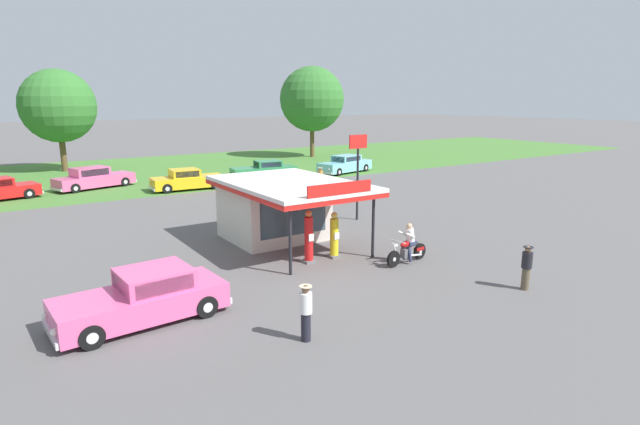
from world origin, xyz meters
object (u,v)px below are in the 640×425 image
(roadside_pole_sign, at_px, (358,162))
(parked_car_second_row_spare, at_px, (264,171))
(gas_pump_offside, at_px, (334,237))
(parked_car_back_row_far_right, at_px, (94,179))
(featured_classic_sedan, at_px, (144,298))
(motorcycle_with_rider, at_px, (408,247))
(parked_car_back_row_far_left, at_px, (345,165))
(bystander_chatting_near_pumps, at_px, (527,267))
(parked_car_back_row_centre_left, at_px, (188,180))
(bystander_leaning_by_kiosk, at_px, (320,178))
(bystander_strolling_foreground, at_px, (306,311))
(gas_pump_nearside, at_px, (309,239))

(roadside_pole_sign, bearing_deg, parked_car_second_row_spare, 81.22)
(gas_pump_offside, relative_size, parked_car_back_row_far_right, 0.32)
(featured_classic_sedan, bearing_deg, motorcycle_with_rider, -1.95)
(parked_car_back_row_far_right, height_order, parked_car_back_row_far_left, parked_car_back_row_far_right)
(motorcycle_with_rider, relative_size, bystander_chatting_near_pumps, 1.46)
(gas_pump_offside, height_order, parked_car_back_row_far_left, gas_pump_offside)
(parked_car_back_row_centre_left, xyz_separation_m, bystander_leaning_by_kiosk, (7.71, -5.34, 0.18))
(parked_car_back_row_far_right, height_order, bystander_leaning_by_kiosk, bystander_leaning_by_kiosk)
(gas_pump_offside, distance_m, bystander_chatting_near_pumps, 7.23)
(parked_car_back_row_centre_left, height_order, bystander_chatting_near_pumps, bystander_chatting_near_pumps)
(featured_classic_sedan, height_order, bystander_leaning_by_kiosk, bystander_leaning_by_kiosk)
(gas_pump_offside, distance_m, parked_car_back_row_far_left, 24.04)
(parked_car_second_row_spare, height_order, parked_car_back_row_far_right, parked_car_back_row_far_right)
(bystander_leaning_by_kiosk, bearing_deg, bystander_strolling_foreground, -124.65)
(bystander_strolling_foreground, bearing_deg, gas_pump_nearside, 56.92)
(roadside_pole_sign, bearing_deg, parked_car_back_row_centre_left, 107.37)
(gas_pump_nearside, distance_m, bystander_strolling_foreground, 6.54)
(parked_car_back_row_far_left, bearing_deg, parked_car_back_row_centre_left, -177.78)
(parked_car_second_row_spare, relative_size, bystander_chatting_near_pumps, 3.64)
(featured_classic_sedan, xyz_separation_m, parked_car_back_row_far_right, (2.96, 24.48, 0.03))
(bystander_leaning_by_kiosk, bearing_deg, parked_car_back_row_far_left, 42.17)
(motorcycle_with_rider, relative_size, roadside_pole_sign, 0.49)
(parked_car_back_row_far_right, relative_size, bystander_strolling_foreground, 3.73)
(gas_pump_offside, xyz_separation_m, roadside_pole_sign, (4.76, 4.65, 2.22))
(featured_classic_sedan, bearing_deg, parked_car_back_row_far_left, 42.78)
(parked_car_back_row_far_right, bearing_deg, gas_pump_offside, -77.53)
(bystander_leaning_by_kiosk, bearing_deg, parked_car_back_row_far_right, 144.24)
(bystander_leaning_by_kiosk, bearing_deg, parked_car_back_row_centre_left, 145.29)
(parked_car_back_row_far_right, relative_size, roadside_pole_sign, 1.30)
(bystander_chatting_near_pumps, distance_m, roadside_pole_sign, 11.41)
(bystander_chatting_near_pumps, xyz_separation_m, roadside_pole_sign, (1.48, 11.09, 2.27))
(motorcycle_with_rider, height_order, parked_car_second_row_spare, motorcycle_with_rider)
(gas_pump_nearside, distance_m, parked_car_back_row_far_left, 24.80)
(parked_car_back_row_centre_left, distance_m, bystander_chatting_near_pumps, 25.13)
(bystander_strolling_foreground, bearing_deg, gas_pump_offside, 48.90)
(motorcycle_with_rider, relative_size, bystander_leaning_by_kiosk, 1.39)
(parked_car_second_row_spare, relative_size, bystander_strolling_foreground, 3.53)
(parked_car_second_row_spare, height_order, bystander_leaning_by_kiosk, bystander_leaning_by_kiosk)
(bystander_chatting_near_pumps, bearing_deg, parked_car_second_row_spare, 81.73)
(motorcycle_with_rider, bearing_deg, parked_car_back_row_far_right, 105.69)
(gas_pump_offside, height_order, parked_car_back_row_centre_left, gas_pump_offside)
(gas_pump_offside, relative_size, motorcycle_with_rider, 0.85)
(parked_car_second_row_spare, bearing_deg, motorcycle_with_rider, -103.19)
(parked_car_second_row_spare, distance_m, parked_car_back_row_centre_left, 6.75)
(parked_car_back_row_far_left, distance_m, bystander_chatting_near_pumps, 27.93)
(gas_pump_nearside, distance_m, parked_car_back_row_centre_left, 18.60)
(featured_classic_sedan, xyz_separation_m, parked_car_back_row_centre_left, (8.39, 20.36, -0.01))
(parked_car_back_row_far_left, bearing_deg, bystander_chatting_near_pumps, -113.97)
(motorcycle_with_rider, height_order, bystander_chatting_near_pumps, motorcycle_with_rider)
(parked_car_back_row_far_left, relative_size, bystander_leaning_by_kiosk, 3.64)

